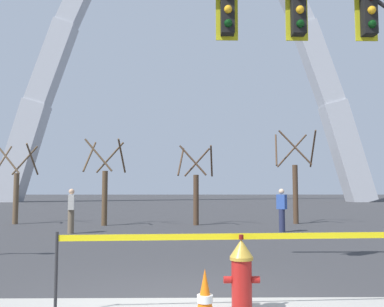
# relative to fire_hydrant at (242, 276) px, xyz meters

# --- Properties ---
(ground_plane) EXTENTS (240.00, 240.00, 0.00)m
(ground_plane) POSITION_rel_fire_hydrant_xyz_m (-0.80, 0.46, -0.47)
(ground_plane) COLOR #333335
(fire_hydrant) EXTENTS (0.46, 0.48, 0.99)m
(fire_hydrant) POSITION_rel_fire_hydrant_xyz_m (0.00, 0.00, 0.00)
(fire_hydrant) COLOR #5E0F0D
(fire_hydrant) RESTS_ON ground
(caution_tape_barrier) EXTENTS (4.91, 0.39, 1.04)m
(caution_tape_barrier) POSITION_rel_fire_hydrant_xyz_m (0.09, 0.10, 0.23)
(caution_tape_barrier) COLOR #232326
(caution_tape_barrier) RESTS_ON ground
(traffic_cone_by_hydrant) EXTENTS (0.36, 0.36, 0.73)m
(traffic_cone_by_hydrant) POSITION_rel_fire_hydrant_xyz_m (-0.51, -0.91, -0.11)
(traffic_cone_by_hydrant) COLOR black
(traffic_cone_by_hydrant) RESTS_ON ground
(monument_arch) EXTENTS (47.22, 2.96, 44.53)m
(monument_arch) POSITION_rel_fire_hydrant_xyz_m (-0.80, 47.55, 18.88)
(monument_arch) COLOR #B2B5BC
(monument_arch) RESTS_ON ground
(tree_far_left) EXTENTS (1.68, 1.69, 3.63)m
(tree_far_left) POSITION_rel_fire_hydrant_xyz_m (-8.46, 13.97, 1.14)
(tree_far_left) COLOR brown
(tree_far_left) RESTS_ON ground
(tree_left_mid) EXTENTS (1.73, 1.74, 3.73)m
(tree_left_mid) POSITION_rel_fire_hydrant_xyz_m (-4.27, 13.13, 1.19)
(tree_left_mid) COLOR brown
(tree_left_mid) RESTS_ON ground
(tree_center_left) EXTENTS (1.62, 1.63, 3.48)m
(tree_center_left) POSITION_rel_fire_hydrant_xyz_m (-0.27, 13.29, 1.08)
(tree_center_left) COLOR #473323
(tree_center_left) RESTS_ON ground
(tree_center_right) EXTENTS (1.95, 1.96, 4.23)m
(tree_center_right) POSITION_rel_fire_hydrant_xyz_m (4.32, 13.99, 1.41)
(tree_center_right) COLOR #473323
(tree_center_right) RESTS_ON ground
(pedestrian_walking_left) EXTENTS (0.26, 0.37, 1.59)m
(pedestrian_walking_left) POSITION_rel_fire_hydrant_xyz_m (-4.82, 9.80, 0.35)
(pedestrian_walking_left) COLOR brown
(pedestrian_walking_left) RESTS_ON ground
(pedestrian_standing_center) EXTENTS (0.39, 0.37, 1.59)m
(pedestrian_standing_center) POSITION_rel_fire_hydrant_xyz_m (2.83, 10.20, 0.35)
(pedestrian_standing_center) COLOR #232847
(pedestrian_standing_center) RESTS_ON ground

